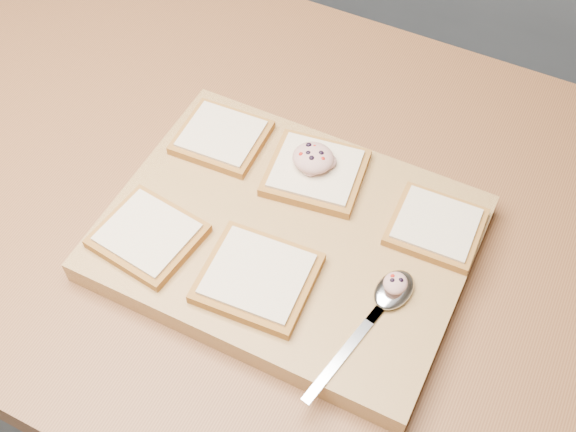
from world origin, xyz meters
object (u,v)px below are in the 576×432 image
cutting_board (288,238)px  tuna_salad_dollop (313,158)px  bread_far_center (316,172)px  spoon (387,299)px

cutting_board → tuna_salad_dollop: bearing=97.1°
cutting_board → bread_far_center: (-0.01, 0.09, 0.03)m
cutting_board → spoon: bearing=-15.1°
cutting_board → tuna_salad_dollop: tuna_salad_dollop is taller
bread_far_center → cutting_board: bearing=-86.2°
bread_far_center → tuna_salad_dollop: bearing=149.3°
cutting_board → tuna_salad_dollop: 0.11m
bread_far_center → tuna_salad_dollop: 0.02m
cutting_board → bread_far_center: 0.10m
cutting_board → tuna_salad_dollop: (-0.01, 0.10, 0.05)m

